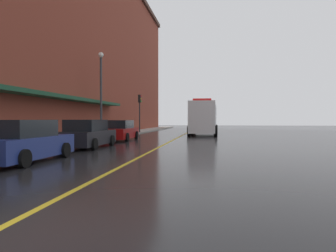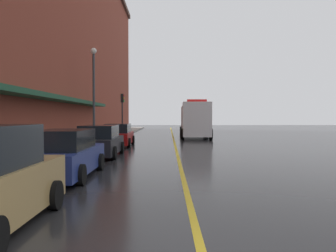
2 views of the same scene
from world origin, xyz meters
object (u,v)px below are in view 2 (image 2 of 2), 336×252
Objects in this scene: parking_meter_1 at (99,131)px; parking_meter_2 at (89,133)px; street_lamp_left at (93,85)px; traffic_light_near at (121,106)px; box_truck at (194,120)px; parked_car_2 at (99,142)px; parked_car_3 at (118,135)px; parked_car_1 at (64,155)px.

parking_meter_1 and parking_meter_2 have the same top height.
street_lamp_left reaches higher than traffic_light_near.
box_truck is 12.17m from parking_meter_1.
parking_meter_1 is at bearing -57.36° from street_lamp_left.
parked_car_3 is at bearing -0.77° from parked_car_2.
box_truck is at bearing -21.42° from parked_car_2.
parked_car_3 is 3.61× the size of parking_meter_2.
box_truck reaches higher than parking_meter_1.
parked_car_1 is 3.63× the size of parking_meter_2.
box_truck reaches higher than parked_car_3.
parking_meter_1 is at bearing -90.30° from traffic_light_near.
parked_car_1 is at bearing 179.32° from parked_car_3.
box_truck is 6.74× the size of parking_meter_2.
parked_car_1 is 0.54× the size of box_truck.
parking_meter_2 is (-7.47, -12.53, -0.65)m from box_truck.
parked_car_1 is 24.61m from traffic_light_near.
parked_car_2 reaches higher than parking_meter_2.
street_lamp_left is at bearing 98.80° from parking_meter_2.
traffic_light_near reaches higher than parking_meter_1.
parked_car_2 is at bearing -69.70° from parking_meter_2.
box_truck reaches higher than parking_meter_2.
parking_meter_2 is at bearing 154.20° from parked_car_3.
parked_car_2 is 17.23m from box_truck.
traffic_light_near is at bearing 5.51° from parked_car_3.
parked_car_1 is 1.00× the size of parked_car_3.
parked_car_2 is 0.54× the size of box_truck.
box_truck is at bearing -33.09° from parked_car_3.
street_lamp_left reaches higher than parked_car_3.
parked_car_3 reaches higher than parking_meter_1.
traffic_light_near is (-7.41, 2.15, 1.44)m from box_truck.
parked_car_3 is at bearing -0.16° from parked_car_1.
parked_car_3 is 3.19m from parking_meter_2.
parked_car_3 reaches higher than parking_meter_2.
traffic_light_near reaches higher than parked_car_2.
parked_car_1 is at bearing 179.93° from parked_car_2.
box_truck is (6.16, 16.07, 0.95)m from parked_car_2.
parked_car_1 is 12.66m from parked_car_3.
parking_meter_2 is at bearing -29.73° from box_truck.
street_lamp_left reaches higher than box_truck.
box_truck is at bearing -15.52° from parked_car_1.
parked_car_3 is 11.47m from box_truck.
traffic_light_near is at bearing 89.76° from parking_meter_2.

